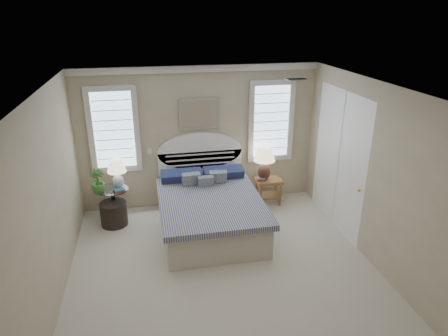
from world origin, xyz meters
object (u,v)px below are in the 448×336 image
side_table_left (114,201)px  lamp_right (264,160)px  floor_pot (114,214)px  bed (209,208)px  lamp_left (117,171)px  nightstand_right (268,186)px

side_table_left → lamp_right: (2.85, 0.11, 0.55)m
lamp_right → floor_pot: bearing=-174.7°
bed → floor_pot: bed is taller
bed → lamp_right: 1.50m
side_table_left → lamp_right: bearing=2.2°
side_table_left → lamp_left: 0.59m
floor_pot → lamp_right: size_ratio=0.71×
floor_pot → lamp_left: bearing=57.1°
nightstand_right → lamp_left: size_ratio=0.97×
bed → side_table_left: bed is taller
lamp_right → side_table_left: bearing=-177.8°
bed → lamp_left: size_ratio=4.16×
bed → lamp_right: (1.20, 0.70, 0.55)m
side_table_left → lamp_right: 2.90m
side_table_left → floor_pot: side_table_left is taller
side_table_left → floor_pot: 0.23m
side_table_left → lamp_left: (0.11, 0.03, 0.58)m
lamp_left → lamp_right: 2.74m
nightstand_right → floor_pot: size_ratio=1.12×
lamp_left → lamp_right: lamp_right is taller
side_table_left → nightstand_right: 2.95m
bed → nightstand_right: bed is taller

